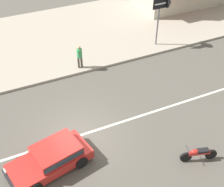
% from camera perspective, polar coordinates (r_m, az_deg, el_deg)
% --- Properties ---
extents(ground_plane, '(160.00, 160.00, 0.00)m').
position_cam_1_polar(ground_plane, '(16.08, -5.86, -7.63)').
color(ground_plane, '#544F47').
extents(lane_centre_stripe, '(50.40, 0.14, 0.01)m').
position_cam_1_polar(lane_centre_stripe, '(16.07, -5.86, -7.62)').
color(lane_centre_stripe, silver).
rests_on(lane_centre_stripe, ground).
extents(kerb_strip, '(68.00, 10.00, 0.15)m').
position_cam_1_polar(kerb_strip, '(23.86, -14.14, 8.97)').
color(kerb_strip, '#9E9384').
rests_on(kerb_strip, ground).
extents(hatchback_red_3, '(4.05, 2.44, 1.10)m').
position_cam_1_polar(hatchback_red_3, '(14.57, -10.90, -11.36)').
color(hatchback_red_3, red).
rests_on(hatchback_red_3, ground).
extents(motorcycle_0, '(1.73, 0.74, 0.80)m').
position_cam_1_polar(motorcycle_0, '(15.20, 15.53, -10.57)').
color(motorcycle_0, black).
rests_on(motorcycle_0, ground).
extents(arrow_signboard, '(1.40, 0.75, 3.46)m').
position_cam_1_polar(arrow_signboard, '(21.99, 9.93, 15.69)').
color(arrow_signboard, '#4C4C51').
rests_on(arrow_signboard, kerb_strip).
extents(pedestrian_near_clock, '(0.34, 0.34, 1.58)m').
position_cam_1_polar(pedestrian_near_clock, '(19.97, -5.96, 6.98)').
color(pedestrian_near_clock, '#4C4238').
rests_on(pedestrian_near_clock, kerb_strip).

